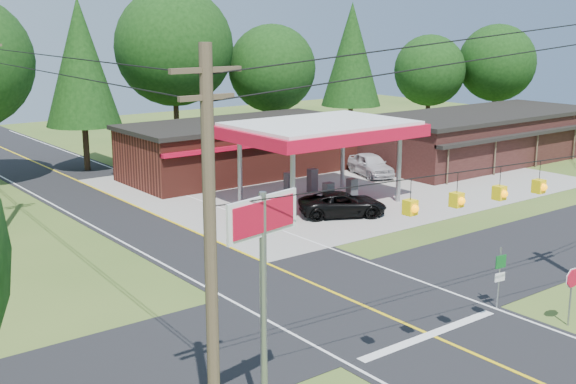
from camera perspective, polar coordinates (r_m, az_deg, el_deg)
ground at (r=27.91m, az=5.58°, el=-8.79°), size 120.00×120.00×0.00m
main_highway at (r=27.90m, az=5.58°, el=-8.77°), size 8.00×120.00×0.02m
cross_road at (r=27.90m, az=5.58°, el=-8.76°), size 70.00×7.00×0.02m
lane_center_yellow at (r=27.90m, az=5.58°, el=-8.74°), size 0.15×110.00×0.00m
gas_canopy at (r=42.05m, az=2.59°, el=4.74°), size 10.60×7.40×4.88m
convenience_store at (r=50.91m, az=-3.83°, el=3.51°), size 16.40×7.55×3.80m
strip_building at (r=58.14m, az=15.14°, el=4.28°), size 20.40×8.75×3.80m
utility_pole_near_left at (r=16.92m, az=-6.14°, el=-4.77°), size 1.80×0.30×10.00m
overhead_beacons at (r=21.55m, az=14.92°, el=1.52°), size 17.04×2.04×1.03m
treeline_backdrop at (r=46.78m, az=-14.16°, el=9.18°), size 70.27×51.59×13.30m
suv_car at (r=39.97m, az=4.36°, el=-0.98°), size 6.53×6.53×1.34m
sedan_car at (r=50.85m, az=6.55°, el=2.15°), size 5.79×5.79×1.57m
big_stop_sign at (r=17.84m, az=-1.96°, el=-5.30°), size 2.36×0.55×6.44m
octagonal_stop_sign at (r=27.19m, az=21.54°, el=-6.71°), size 0.76×0.10×2.15m
route_sign_post at (r=27.94m, az=16.39°, el=-6.10°), size 0.49×0.12×2.40m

